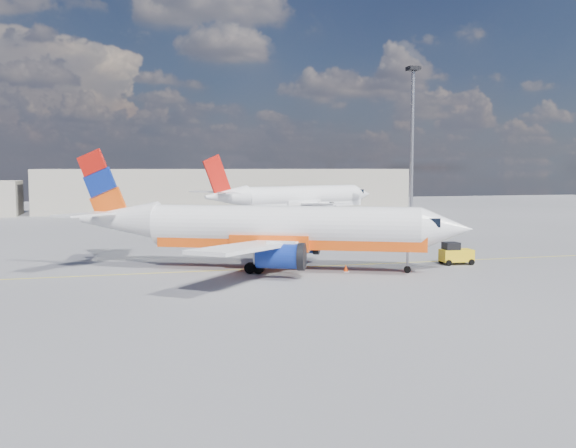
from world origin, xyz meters
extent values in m
plane|color=#5A5A5F|center=(0.00, 0.00, 0.00)|extent=(240.00, 240.00, 0.00)
cube|color=yellow|center=(0.00, 3.00, 0.01)|extent=(70.00, 0.15, 0.01)
cube|color=#A79F90|center=(5.00, 75.00, 4.00)|extent=(70.00, 14.00, 8.00)
cylinder|color=white|center=(-2.83, 2.05, 3.54)|extent=(21.02, 12.12, 3.34)
cone|color=white|center=(8.76, -3.31, 3.54)|extent=(4.97, 4.68, 3.34)
cone|color=white|center=(-15.76, 8.04, 3.88)|extent=(7.57, 5.77, 3.17)
cube|color=black|center=(7.51, -2.74, 4.08)|extent=(2.47, 2.75, 0.69)
cube|color=#F3500F|center=(-2.39, 1.85, 2.41)|extent=(20.77, 11.58, 1.18)
cube|color=white|center=(-1.28, 8.91, 2.65)|extent=(5.31, 12.17, 0.79)
cube|color=white|center=(-7.06, -3.57, 2.65)|extent=(9.85, 11.16, 0.79)
cylinder|color=navy|center=(-0.53, 5.86, 1.72)|extent=(3.99, 3.18, 1.87)
cylinder|color=navy|center=(-4.25, -2.16, 1.72)|extent=(3.99, 3.18, 1.87)
cylinder|color=black|center=(0.90, 5.20, 1.72)|extent=(1.31, 2.08, 2.06)
cylinder|color=black|center=(-2.82, -2.83, 1.72)|extent=(1.31, 2.08, 2.06)
cube|color=#F3500F|center=(-17.10, 8.66, 6.88)|extent=(4.31, 2.21, 6.13)
cube|color=white|center=(-15.78, 11.51, 4.52)|extent=(2.73, 5.14, 0.18)
cube|color=white|center=(-18.42, 5.81, 4.52)|extent=(4.93, 5.07, 0.18)
cylinder|color=#9C9CA4|center=(6.08, -2.08, 1.23)|extent=(0.23, 0.23, 2.06)
cylinder|color=black|center=(6.08, -2.08, 0.28)|extent=(0.60, 0.45, 0.55)
cylinder|color=black|center=(-3.63, 5.02, 0.44)|extent=(0.96, 0.71, 0.88)
cylinder|color=black|center=(-5.61, 0.74, 0.44)|extent=(0.96, 0.71, 0.88)
cylinder|color=white|center=(13.50, 52.02, 3.64)|extent=(21.88, 11.64, 3.44)
cone|color=white|center=(25.66, 57.01, 3.64)|extent=(5.05, 4.72, 3.44)
cone|color=white|center=(-0.06, 46.44, 3.99)|extent=(7.79, 5.71, 3.27)
cube|color=black|center=(24.35, 56.48, 4.20)|extent=(2.47, 2.80, 0.71)
cube|color=white|center=(13.97, 52.21, 2.48)|extent=(21.65, 11.07, 1.21)
cube|color=white|center=(9.40, 57.99, 2.73)|extent=(9.80, 11.69, 0.81)
cube|color=white|center=(14.79, 44.89, 2.73)|extent=(4.96, 12.47, 0.81)
cylinder|color=white|center=(12.24, 56.42, 1.77)|extent=(4.10, 3.16, 1.92)
cylinder|color=white|center=(15.70, 48.00, 1.77)|extent=(4.10, 3.16, 1.92)
cylinder|color=black|center=(13.73, 57.03, 1.77)|extent=(1.27, 2.16, 2.12)
cylinder|color=black|center=(17.19, 48.62, 1.77)|extent=(1.27, 2.16, 2.12)
cube|color=red|center=(-1.46, 45.87, 7.08)|extent=(4.50, 2.08, 6.31)
cube|color=white|center=(-2.69, 48.86, 4.65)|extent=(4.97, 5.29, 0.18)
cube|color=white|center=(-0.23, 42.87, 4.65)|extent=(2.60, 5.21, 0.18)
cylinder|color=#9C9CA4|center=(22.85, 55.86, 1.26)|extent=(0.24, 0.24, 2.12)
cylinder|color=black|center=(22.85, 55.86, 0.28)|extent=(0.62, 0.44, 0.57)
cylinder|color=black|center=(10.71, 53.49, 0.45)|extent=(0.99, 0.70, 0.91)
cylinder|color=black|center=(12.55, 49.00, 0.45)|extent=(0.99, 0.70, 0.91)
cylinder|color=black|center=(11.15, 1.77, 0.26)|extent=(0.53, 0.24, 0.52)
cylinder|color=black|center=(11.05, 0.33, 0.26)|extent=(0.53, 0.24, 0.52)
cylinder|color=black|center=(13.22, 1.62, 0.26)|extent=(0.53, 0.24, 0.52)
cylinder|color=black|center=(13.11, 0.18, 0.26)|extent=(0.53, 0.24, 0.52)
cube|color=yellow|center=(12.13, 0.98, 0.78)|extent=(2.79, 1.64, 1.03)
cube|color=black|center=(11.62, 1.02, 1.60)|extent=(1.33, 1.33, 0.62)
cube|color=white|center=(1.59, -0.32, 0.02)|extent=(0.44, 0.44, 0.04)
cone|color=#E53F09|center=(1.59, -0.32, 0.33)|extent=(0.37, 0.37, 0.57)
cylinder|color=#9C9CA4|center=(23.63, 33.38, 10.70)|extent=(0.47, 0.47, 21.40)
cube|color=black|center=(23.63, 33.38, 21.73)|extent=(1.61, 1.61, 0.54)
camera|label=1|loc=(-16.03, -47.78, 8.26)|focal=40.00mm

